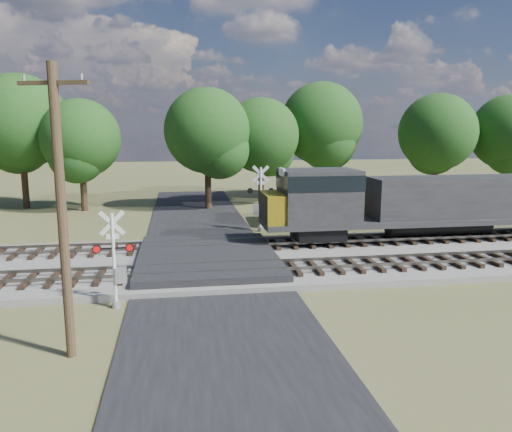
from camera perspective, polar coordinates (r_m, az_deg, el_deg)
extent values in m
plane|color=#464C28|center=(25.52, -5.48, -5.88)|extent=(160.00, 160.00, 0.00)
cube|color=gray|center=(28.31, 15.15, -4.26)|extent=(140.00, 10.00, 0.30)
cube|color=black|center=(25.51, -5.48, -5.79)|extent=(7.00, 60.00, 0.08)
cube|color=#262628|center=(25.92, -5.56, -4.90)|extent=(7.00, 9.00, 0.62)
cube|color=black|center=(23.69, -0.34, -6.11)|extent=(44.00, 2.60, 0.18)
cube|color=#5D5950|center=(25.41, 18.13, -5.12)|extent=(140.00, 0.08, 0.15)
cube|color=#5D5950|center=(26.65, 16.74, -4.34)|extent=(140.00, 0.08, 0.15)
cube|color=black|center=(28.48, -1.84, -3.32)|extent=(44.00, 2.60, 0.18)
cube|color=#5D5950|center=(29.81, 13.80, -2.68)|extent=(140.00, 0.08, 0.15)
cube|color=#5D5950|center=(31.10, 12.79, -2.11)|extent=(140.00, 0.08, 0.15)
cylinder|color=silver|center=(20.16, -15.92, -5.00)|extent=(0.13, 0.13, 3.78)
cylinder|color=#95989A|center=(20.68, -15.68, -9.68)|extent=(0.34, 0.34, 0.28)
cube|color=silver|center=(19.83, -16.13, -0.78)|extent=(0.99, 0.11, 0.99)
cube|color=silver|center=(19.83, -16.13, -0.78)|extent=(0.99, 0.11, 0.99)
cube|color=silver|center=(19.93, -16.06, -2.25)|extent=(0.47, 0.06, 0.21)
cube|color=black|center=(20.04, -15.99, -3.57)|extent=(1.51, 0.16, 0.06)
cylinder|color=red|center=(20.08, -17.74, -3.63)|extent=(0.35, 0.12, 0.34)
cylinder|color=red|center=(20.01, -14.24, -3.50)|extent=(0.35, 0.12, 0.34)
cube|color=#95989A|center=(20.30, -15.17, -6.52)|extent=(0.44, 0.31, 0.61)
cylinder|color=silver|center=(33.65, 0.54, 1.88)|extent=(0.15, 0.15, 4.37)
cylinder|color=#95989A|center=(34.00, 0.53, -1.49)|extent=(0.39, 0.39, 0.33)
cube|color=silver|center=(33.44, 0.55, 4.84)|extent=(1.14, 0.22, 1.14)
cube|color=silver|center=(33.44, 0.55, 4.84)|extent=(1.14, 0.22, 1.14)
cube|color=silver|center=(33.50, 0.54, 3.82)|extent=(0.54, 0.12, 0.24)
cube|color=black|center=(33.57, 0.54, 2.89)|extent=(1.74, 0.33, 0.07)
cylinder|color=red|center=(33.58, 1.75, 2.89)|extent=(0.41, 0.17, 0.39)
cylinder|color=red|center=(33.57, -0.67, 2.89)|extent=(0.41, 0.17, 0.39)
cube|color=#95989A|center=(33.75, 0.08, 0.78)|extent=(0.54, 0.40, 0.71)
cylinder|color=#352918|center=(15.81, -21.29, -0.02)|extent=(0.29, 0.29, 8.84)
cube|color=#352918|center=(15.64, -22.21, 13.93)|extent=(2.09, 0.80, 0.12)
cube|color=#4F3B22|center=(36.33, 6.80, 1.31)|extent=(4.46, 4.46, 2.98)
cube|color=#313134|center=(36.12, 6.85, 3.81)|extent=(4.90, 4.90, 0.21)
cylinder|color=black|center=(47.86, -24.96, 4.23)|extent=(0.56, 0.56, 5.75)
sphere|color=#153E13|center=(47.68, -25.37, 9.74)|extent=(8.06, 8.06, 8.06)
cylinder|color=black|center=(44.58, -19.13, 3.56)|extent=(0.56, 0.56, 4.69)
sphere|color=#153E13|center=(44.34, -19.41, 8.37)|extent=(6.56, 6.56, 6.56)
cylinder|color=black|center=(43.05, -5.51, 4.18)|extent=(0.56, 0.56, 5.16)
sphere|color=#153E13|center=(42.82, -5.61, 9.68)|extent=(7.23, 7.23, 7.23)
cylinder|color=black|center=(45.61, 0.61, 4.34)|extent=(0.56, 0.56, 4.82)
sphere|color=#153E13|center=(45.38, 0.62, 9.19)|extent=(6.75, 6.75, 6.75)
cylinder|color=black|center=(49.38, 7.37, 5.19)|extent=(0.56, 0.56, 5.66)
sphere|color=#153E13|center=(49.21, 7.49, 10.45)|extent=(7.92, 7.92, 7.92)
cylinder|color=black|center=(49.23, 19.75, 4.30)|extent=(0.56, 0.56, 5.03)
sphere|color=#153E13|center=(49.03, 20.03, 8.97)|extent=(7.04, 7.04, 7.04)
cylinder|color=black|center=(53.05, 26.63, 4.20)|extent=(0.56, 0.56, 5.03)
sphere|color=#153E13|center=(52.86, 26.98, 8.53)|extent=(7.04, 7.04, 7.04)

